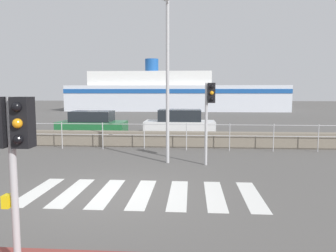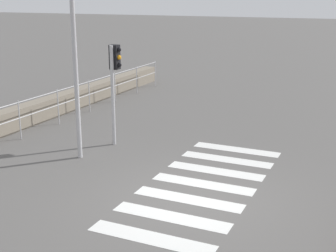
# 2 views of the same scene
# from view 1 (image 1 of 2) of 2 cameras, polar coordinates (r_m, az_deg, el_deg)

# --- Properties ---
(ground_plane) EXTENTS (160.00, 160.00, 0.00)m
(ground_plane) POSITION_cam_1_polar(r_m,az_deg,el_deg) (8.56, -10.23, -11.40)
(ground_plane) COLOR #565451
(crosswalk) EXTENTS (5.85, 2.40, 0.01)m
(crosswalk) POSITION_cam_1_polar(r_m,az_deg,el_deg) (8.40, -4.49, -11.64)
(crosswalk) COLOR silver
(crosswalk) RESTS_ON ground_plane
(seawall) EXTENTS (24.67, 0.55, 0.70)m
(seawall) POSITION_cam_1_polar(r_m,az_deg,el_deg) (15.25, -3.69, -2.27)
(seawall) COLOR slate
(seawall) RESTS_ON ground_plane
(harbor_fence) EXTENTS (22.24, 0.04, 1.18)m
(harbor_fence) POSITION_cam_1_polar(r_m,az_deg,el_deg) (14.33, -4.17, -1.07)
(harbor_fence) COLOR #B2B2B5
(harbor_fence) RESTS_ON ground_plane
(traffic_light_near) EXTENTS (0.58, 0.41, 2.48)m
(traffic_light_near) POSITION_cam_1_polar(r_m,az_deg,el_deg) (4.89, -25.62, -1.87)
(traffic_light_near) COLOR #B2B2B5
(traffic_light_near) RESTS_ON ground_plane
(traffic_light_far) EXTENTS (0.34, 0.32, 2.84)m
(traffic_light_far) POSITION_cam_1_polar(r_m,az_deg,el_deg) (11.28, 7.24, 3.64)
(traffic_light_far) COLOR #B2B2B5
(traffic_light_far) RESTS_ON ground_plane
(streetlamp) EXTENTS (0.32, 1.11, 5.70)m
(streetlamp) POSITION_cam_1_polar(r_m,az_deg,el_deg) (11.39, -0.15, 11.14)
(streetlamp) COLOR #B2B2B5
(streetlamp) RESTS_ON ground_plane
(ferry_boat) EXTENTS (28.35, 8.46, 6.92)m
(ferry_boat) POSITION_cam_1_polar(r_m,az_deg,el_deg) (44.84, 0.64, 5.59)
(ferry_boat) COLOR silver
(ferry_boat) RESTS_ON ground_plane
(parked_car_green) EXTENTS (3.99, 1.87, 1.38)m
(parked_car_green) POSITION_cam_1_polar(r_m,az_deg,el_deg) (20.16, -13.03, 0.31)
(parked_car_green) COLOR #1E6633
(parked_car_green) RESTS_ON ground_plane
(parked_car_white) EXTENTS (4.11, 1.76, 1.49)m
(parked_car_white) POSITION_cam_1_polar(r_m,az_deg,el_deg) (19.27, 2.06, 0.34)
(parked_car_white) COLOR silver
(parked_car_white) RESTS_ON ground_plane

